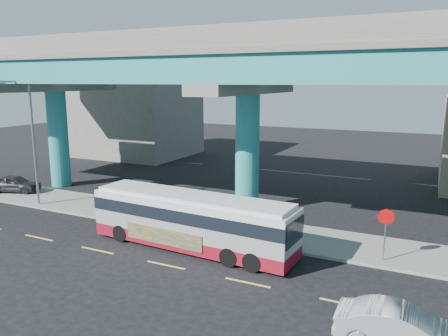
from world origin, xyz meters
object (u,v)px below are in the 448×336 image
at_px(transit_bus, 192,219).
at_px(sedan, 402,328).
at_px(street_lamp, 25,125).
at_px(parked_car, 15,183).
at_px(stop_sign, 386,224).

xyz_separation_m(transit_bus, sedan, (10.00, -4.33, -0.84)).
bearing_deg(street_lamp, transit_bus, -6.33).
bearing_deg(parked_car, stop_sign, -112.45).
xyz_separation_m(sedan, street_lamp, (-22.89, 5.76, 4.79)).
bearing_deg(stop_sign, street_lamp, -163.00).
xyz_separation_m(transit_bus, stop_sign, (8.75, 2.19, 0.40)).
height_order(transit_bus, parked_car, transit_bus).
bearing_deg(sedan, parked_car, 72.35).
height_order(sedan, stop_sign, stop_sign).
distance_m(sedan, parked_car, 28.21).
distance_m(transit_bus, stop_sign, 9.03).
relative_size(parked_car, street_lamp, 0.48).
relative_size(street_lamp, stop_sign, 3.36).
bearing_deg(stop_sign, parked_car, -168.04).
bearing_deg(parked_car, transit_bus, -121.18).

